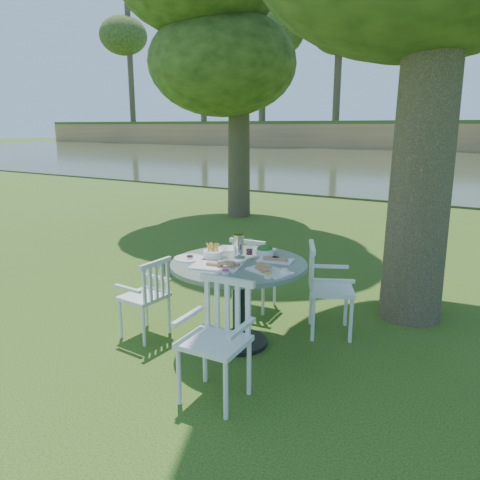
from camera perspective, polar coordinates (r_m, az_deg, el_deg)
name	(u,v)px	position (r m, az deg, el deg)	size (l,w,h in m)	color
ground	(231,317)	(5.30, -1.12, -9.40)	(140.00, 140.00, 0.00)	#1F3D0C
table	(239,280)	(4.46, -0.15, -4.94)	(1.29, 1.29, 0.84)	black
chair_ne	(322,282)	(4.82, 9.97, -5.08)	(0.60, 0.61, 0.93)	white
chair_nw	(251,268)	(5.34, 1.37, -3.47)	(0.46, 0.43, 0.86)	white
chair_sw	(150,292)	(4.74, -10.95, -6.30)	(0.41, 0.43, 0.82)	white
chair_se	(220,329)	(3.70, -2.42, -10.83)	(0.49, 0.46, 0.94)	white
tableware	(236,255)	(4.48, -0.54, -1.89)	(1.22, 0.91, 0.21)	white
river	(464,166)	(27.33, 25.62, 8.09)	(100.00, 28.00, 0.12)	#2C331E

